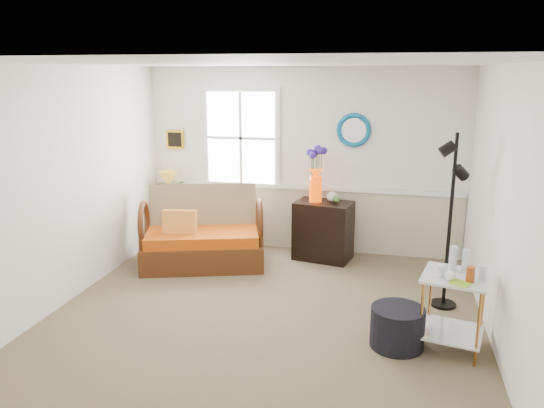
% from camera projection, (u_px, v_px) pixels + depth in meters
% --- Properties ---
extents(floor, '(4.50, 5.00, 0.01)m').
position_uv_depth(floor, '(260.00, 324.00, 5.45)').
color(floor, '#81704F').
rests_on(floor, ground).
extents(ceiling, '(4.50, 5.00, 0.01)m').
position_uv_depth(ceiling, '(258.00, 63.00, 4.82)').
color(ceiling, white).
rests_on(ceiling, walls).
extents(walls, '(4.51, 5.01, 2.60)m').
position_uv_depth(walls, '(259.00, 202.00, 5.13)').
color(walls, white).
rests_on(walls, floor).
extents(wainscot, '(4.46, 0.02, 0.90)m').
position_uv_depth(wainscot, '(302.00, 219.00, 7.68)').
color(wainscot, '#BEB498').
rests_on(wainscot, walls).
extents(chair_rail, '(4.46, 0.04, 0.06)m').
position_uv_depth(chair_rail, '(302.00, 187.00, 7.56)').
color(chair_rail, white).
rests_on(chair_rail, walls).
extents(window, '(1.14, 0.06, 1.44)m').
position_uv_depth(window, '(241.00, 138.00, 7.59)').
color(window, white).
rests_on(window, walls).
extents(picture, '(0.28, 0.03, 0.28)m').
position_uv_depth(picture, '(175.00, 139.00, 7.84)').
color(picture, '#B58118').
rests_on(picture, walls).
extents(mirror, '(0.47, 0.07, 0.47)m').
position_uv_depth(mirror, '(354.00, 130.00, 7.22)').
color(mirror, '#138DB9').
rests_on(mirror, walls).
extents(loveseat, '(1.77, 1.33, 1.03)m').
position_uv_depth(loveseat, '(202.00, 228.00, 7.02)').
color(loveseat, '#4F250F').
rests_on(loveseat, floor).
extents(throw_pillow, '(0.45, 0.18, 0.44)m').
position_uv_depth(throw_pillow, '(180.00, 227.00, 6.91)').
color(throw_pillow, '#E75F07').
rests_on(throw_pillow, loveseat).
extents(lamp_stand, '(0.35, 0.35, 0.61)m').
position_uv_depth(lamp_stand, '(171.00, 223.00, 7.98)').
color(lamp_stand, black).
rests_on(lamp_stand, floor).
extents(table_lamp, '(0.29, 0.29, 0.49)m').
position_uv_depth(table_lamp, '(169.00, 188.00, 7.83)').
color(table_lamp, '#BE8226').
rests_on(table_lamp, lamp_stand).
extents(potted_plant, '(0.41, 0.44, 0.30)m').
position_uv_depth(potted_plant, '(177.00, 195.00, 7.81)').
color(potted_plant, '#477938').
rests_on(potted_plant, lamp_stand).
extents(cabinet, '(0.83, 0.62, 0.81)m').
position_uv_depth(cabinet, '(323.00, 231.00, 7.28)').
color(cabinet, black).
rests_on(cabinet, floor).
extents(flower_vase, '(0.29, 0.29, 0.75)m').
position_uv_depth(flower_vase, '(316.00, 175.00, 7.12)').
color(flower_vase, '#E74300').
rests_on(flower_vase, cabinet).
extents(side_table, '(0.68, 0.68, 0.73)m').
position_uv_depth(side_table, '(453.00, 312.00, 4.90)').
color(side_table, '#BE7E3A').
rests_on(side_table, floor).
extents(tabletop_items, '(0.55, 0.55, 0.24)m').
position_uv_depth(tabletop_items, '(462.00, 265.00, 4.74)').
color(tabletop_items, silver).
rests_on(tabletop_items, side_table).
extents(floor_lamp, '(0.33, 0.33, 1.92)m').
position_uv_depth(floor_lamp, '(450.00, 223.00, 5.66)').
color(floor_lamp, black).
rests_on(floor_lamp, floor).
extents(ottoman, '(0.59, 0.59, 0.39)m').
position_uv_depth(ottoman, '(397.00, 327.00, 4.97)').
color(ottoman, black).
rests_on(ottoman, floor).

